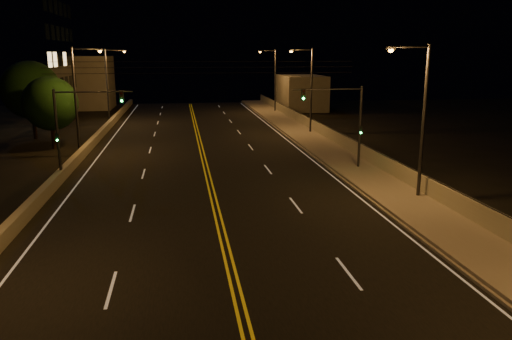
{
  "coord_description": "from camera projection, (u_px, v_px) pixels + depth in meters",
  "views": [
    {
      "loc": [
        -1.8,
        -6.78,
        8.4
      ],
      "look_at": [
        2.0,
        18.0,
        2.5
      ],
      "focal_mm": 35.0,
      "sensor_mm": 36.0,
      "label": 1
    }
  ],
  "objects": [
    {
      "name": "road",
      "position": [
        215.0,
        206.0,
        27.95
      ],
      "size": [
        18.0,
        120.0,
        0.02
      ],
      "primitive_type": "cube",
      "color": "black",
      "rests_on": "ground"
    },
    {
      "name": "streetlight_1",
      "position": [
        419.0,
        113.0,
        27.96
      ],
      "size": [
        2.55,
        0.28,
        8.87
      ],
      "color": "#2D2D33",
      "rests_on": "ground"
    },
    {
      "name": "traffic_signal_left",
      "position": [
        72.0,
        124.0,
        32.76
      ],
      "size": [
        5.11,
        0.31,
        6.12
      ],
      "color": "#2D2D33",
      "rests_on": "ground"
    },
    {
      "name": "parapet_rail",
      "position": [
        425.0,
        175.0,
        29.49
      ],
      "size": [
        0.06,
        120.0,
        0.06
      ],
      "primitive_type": "cylinder",
      "rotation": [
        1.57,
        0.0,
        0.0
      ],
      "color": "black",
      "rests_on": "parapet_wall"
    },
    {
      "name": "tree_0",
      "position": [
        50.0,
        104.0,
        43.8
      ],
      "size": [
        4.75,
        4.75,
        6.43
      ],
      "color": "black",
      "rests_on": "ground"
    },
    {
      "name": "jersey_barrier",
      "position": [
        30.0,
        208.0,
        26.42
      ],
      "size": [
        0.45,
        120.0,
        0.77
      ],
      "primitive_type": "cube",
      "color": "gray",
      "rests_on": "ground"
    },
    {
      "name": "parapet_wall",
      "position": [
        425.0,
        184.0,
        29.61
      ],
      "size": [
        0.3,
        120.0,
        1.0
      ],
      "primitive_type": "cube",
      "color": "gray",
      "rests_on": "sidewalk"
    },
    {
      "name": "traffic_signal_right",
      "position": [
        347.0,
        118.0,
        35.53
      ],
      "size": [
        5.11,
        0.31,
        6.12
      ],
      "color": "#2D2D33",
      "rests_on": "ground"
    },
    {
      "name": "tree_1",
      "position": [
        31.0,
        90.0,
        48.96
      ],
      "size": [
        5.67,
        5.67,
        7.68
      ],
      "color": "black",
      "rests_on": "ground"
    },
    {
      "name": "distant_building_left",
      "position": [
        85.0,
        83.0,
        76.35
      ],
      "size": [
        8.0,
        8.0,
        7.93
      ],
      "primitive_type": "cube",
      "color": "gray",
      "rests_on": "ground"
    },
    {
      "name": "streetlight_5",
      "position": [
        79.0,
        94.0,
        40.72
      ],
      "size": [
        2.55,
        0.28,
        8.87
      ],
      "color": "#2D2D33",
      "rests_on": "ground"
    },
    {
      "name": "sidewalk",
      "position": [
        398.0,
        196.0,
        29.52
      ],
      "size": [
        3.6,
        120.0,
        0.3
      ],
      "primitive_type": "cube",
      "color": "gray",
      "rests_on": "ground"
    },
    {
      "name": "distant_building_right",
      "position": [
        301.0,
        93.0,
        75.42
      ],
      "size": [
        6.0,
        10.0,
        5.1
      ],
      "primitive_type": "cube",
      "color": "gray",
      "rests_on": "ground"
    },
    {
      "name": "streetlight_6",
      "position": [
        109.0,
        81.0,
        59.08
      ],
      "size": [
        2.55,
        0.28,
        8.87
      ],
      "color": "#2D2D33",
      "rests_on": "ground"
    },
    {
      "name": "streetlight_2",
      "position": [
        309.0,
        85.0,
        51.54
      ],
      "size": [
        2.55,
        0.28,
        8.87
      ],
      "color": "#2D2D33",
      "rests_on": "ground"
    },
    {
      "name": "curb",
      "position": [
        367.0,
        198.0,
        29.26
      ],
      "size": [
        0.14,
        120.0,
        0.15
      ],
      "primitive_type": "cube",
      "color": "gray",
      "rests_on": "ground"
    },
    {
      "name": "lane_markings",
      "position": [
        215.0,
        207.0,
        27.88
      ],
      "size": [
        17.32,
        116.0,
        0.0
      ],
      "color": "silver",
      "rests_on": "road"
    },
    {
      "name": "overhead_wires",
      "position": [
        204.0,
        67.0,
        35.4
      ],
      "size": [
        22.0,
        0.03,
        0.83
      ],
      "color": "black"
    },
    {
      "name": "streetlight_3",
      "position": [
        273.0,
        76.0,
        70.6
      ],
      "size": [
        2.55,
        0.28,
        8.87
      ],
      "color": "#2D2D33",
      "rests_on": "ground"
    }
  ]
}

